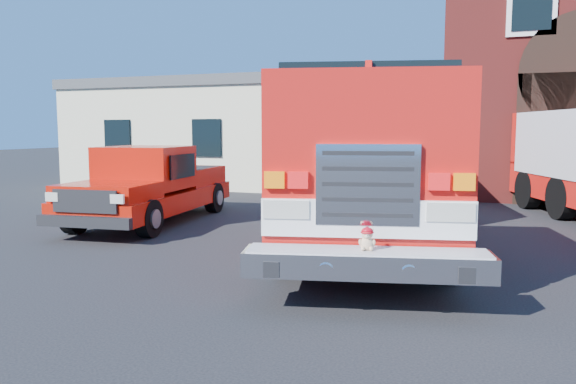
% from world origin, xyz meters
% --- Properties ---
extents(ground, '(100.00, 100.00, 0.00)m').
position_xyz_m(ground, '(0.00, 0.00, 0.00)').
color(ground, black).
rests_on(ground, ground).
extents(side_building, '(10.20, 8.20, 4.35)m').
position_xyz_m(side_building, '(-9.00, 13.00, 2.20)').
color(side_building, beige).
rests_on(side_building, ground).
extents(fire_engine, '(5.32, 10.98, 3.26)m').
position_xyz_m(fire_engine, '(0.45, 2.24, 1.69)').
color(fire_engine, black).
rests_on(fire_engine, ground).
extents(pickup_truck, '(2.71, 6.01, 1.90)m').
position_xyz_m(pickup_truck, '(-4.88, 2.16, 0.90)').
color(pickup_truck, black).
rests_on(pickup_truck, ground).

